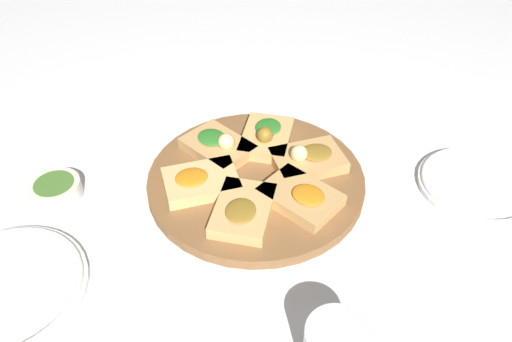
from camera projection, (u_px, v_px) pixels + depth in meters
The scene contains 12 objects.
ground_plane at pixel (256, 184), 0.89m from camera, with size 3.00×3.00×0.00m, color white.
serving_board at pixel (256, 180), 0.88m from camera, with size 0.38×0.38×0.02m, color brown.
focaccia_slice_0 at pixel (267, 137), 0.94m from camera, with size 0.15×0.14×0.05m.
focaccia_slice_1 at pixel (218, 146), 0.92m from camera, with size 0.09×0.13×0.05m.
focaccia_slice_2 at pixel (200, 181), 0.85m from camera, with size 0.15×0.13×0.03m.
focaccia_slice_3 at pixel (243, 210), 0.79m from camera, with size 0.15×0.14×0.03m.
focaccia_slice_4 at pixel (301, 197), 0.82m from camera, with size 0.10×0.13×0.03m.
focaccia_slice_5 at pixel (308, 159), 0.89m from camera, with size 0.15×0.13×0.05m.
plate_left at pixel (477, 184), 0.88m from camera, with size 0.20×0.20×0.02m.
plate_right at pixel (2, 289), 0.71m from camera, with size 0.24×0.24×0.02m.
napkin_stack at pixel (174, 97), 1.09m from camera, with size 0.13×0.11×0.01m, color white.
dipping_bowl at pixel (56, 189), 0.85m from camera, with size 0.09×0.09×0.03m.
Camera 1 is at (0.45, 0.48, 0.60)m, focal length 35.00 mm.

